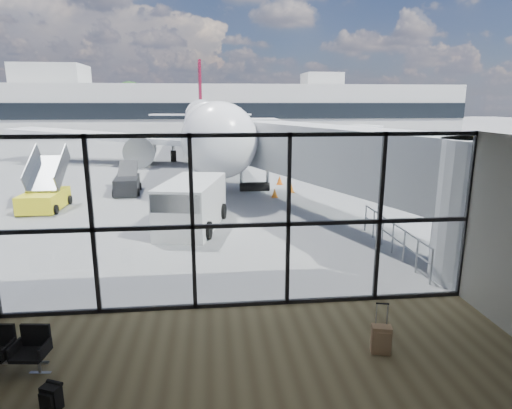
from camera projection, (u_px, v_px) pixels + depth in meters
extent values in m
plane|color=slate|center=(216.00, 149.00, 49.91)|extent=(220.00, 220.00, 0.00)
cube|color=silver|center=(259.00, 151.00, 6.30)|extent=(12.00, 8.00, 0.02)
cube|color=white|center=(241.00, 223.00, 10.69)|extent=(12.00, 0.04, 4.50)
cube|color=black|center=(242.00, 304.00, 11.20)|extent=(12.00, 0.12, 0.10)
cube|color=black|center=(241.00, 225.00, 10.70)|extent=(12.00, 0.12, 0.10)
cube|color=black|center=(240.00, 135.00, 10.19)|extent=(12.00, 0.12, 0.10)
cube|color=black|center=(92.00, 228.00, 10.32)|extent=(0.10, 0.12, 4.50)
cube|color=black|center=(193.00, 225.00, 10.57)|extent=(0.10, 0.12, 4.50)
cube|color=black|center=(288.00, 222.00, 10.82)|extent=(0.10, 0.12, 4.50)
cube|color=black|center=(379.00, 219.00, 11.07)|extent=(0.10, 0.12, 4.50)
cube|color=black|center=(467.00, 217.00, 11.31)|extent=(0.10, 0.12, 4.50)
cylinder|color=#A0A4A5|center=(485.00, 212.00, 12.44)|extent=(2.80, 2.80, 4.20)
cube|color=#A0A4A5|center=(331.00, 154.00, 18.73)|extent=(7.45, 14.81, 2.40)
cube|color=#A0A4A5|center=(255.00, 141.00, 25.22)|extent=(2.60, 2.20, 2.60)
cylinder|color=gray|center=(241.00, 176.00, 25.63)|extent=(0.20, 0.20, 1.80)
cylinder|color=gray|center=(268.00, 176.00, 25.79)|extent=(0.20, 0.20, 1.80)
cylinder|color=black|center=(255.00, 187.00, 25.86)|extent=(1.80, 0.56, 0.56)
cylinder|color=gray|center=(431.00, 266.00, 12.44)|extent=(0.06, 0.06, 1.10)
cylinder|color=gray|center=(417.00, 256.00, 13.31)|extent=(0.06, 0.06, 1.10)
cylinder|color=gray|center=(404.00, 246.00, 14.18)|extent=(0.06, 0.06, 1.10)
cylinder|color=gray|center=(393.00, 238.00, 15.05)|extent=(0.06, 0.06, 1.10)
cylinder|color=gray|center=(383.00, 231.00, 15.92)|extent=(0.06, 0.06, 1.10)
cylinder|color=gray|center=(374.00, 224.00, 16.79)|extent=(0.06, 0.06, 1.10)
cylinder|color=gray|center=(365.00, 218.00, 17.66)|extent=(0.06, 0.06, 1.10)
cylinder|color=gray|center=(394.00, 224.00, 14.93)|extent=(0.06, 5.40, 0.06)
cylinder|color=gray|center=(393.00, 237.00, 15.04)|extent=(0.06, 5.40, 0.06)
cube|color=#B1B1AC|center=(214.00, 110.00, 70.26)|extent=(80.00, 12.00, 8.00)
cube|color=black|center=(214.00, 111.00, 64.36)|extent=(80.00, 0.20, 2.40)
cube|color=#B1B1AC|center=(51.00, 74.00, 66.40)|extent=(10.00, 8.00, 3.00)
cube|color=#B1B1AC|center=(322.00, 79.00, 70.97)|extent=(6.00, 6.00, 2.00)
cylinder|color=#382619|center=(30.00, 123.00, 77.05)|extent=(0.50, 0.50, 3.42)
sphere|color=black|center=(27.00, 99.00, 76.08)|extent=(6.27, 6.27, 6.27)
cylinder|color=#382619|center=(65.00, 125.00, 77.75)|extent=(0.50, 0.50, 2.70)
sphere|color=black|center=(63.00, 106.00, 76.99)|extent=(4.95, 4.95, 4.95)
cylinder|color=#382619|center=(98.00, 123.00, 78.33)|extent=(0.50, 0.50, 3.06)
sphere|color=black|center=(97.00, 102.00, 77.46)|extent=(5.61, 5.61, 5.61)
cylinder|color=#382619|center=(132.00, 122.00, 78.91)|extent=(0.50, 0.50, 3.42)
sphere|color=black|center=(130.00, 99.00, 77.94)|extent=(6.27, 6.27, 6.27)
cube|color=black|center=(1.00, 336.00, 8.53)|extent=(0.59, 0.13, 0.52)
cube|color=black|center=(31.00, 354.00, 8.33)|extent=(0.64, 0.61, 0.08)
cube|color=black|center=(36.00, 336.00, 8.53)|extent=(0.59, 0.13, 0.52)
cylinder|color=gray|center=(40.00, 368.00, 8.39)|extent=(0.06, 0.06, 0.23)
cube|color=black|center=(52.00, 398.00, 7.38)|extent=(0.38, 0.32, 0.45)
cube|color=black|center=(46.00, 402.00, 7.27)|extent=(0.27, 0.16, 0.31)
cylinder|color=black|center=(55.00, 383.00, 7.43)|extent=(0.31, 0.19, 0.08)
cube|color=#8F6F4F|center=(381.00, 339.00, 9.02)|extent=(0.45, 0.33, 0.61)
cube|color=#8F6F4F|center=(382.00, 343.00, 8.89)|extent=(0.34, 0.12, 0.45)
cylinder|color=gray|center=(376.00, 314.00, 9.02)|extent=(0.03, 0.03, 0.51)
cylinder|color=gray|center=(387.00, 315.00, 8.99)|extent=(0.03, 0.03, 0.51)
cube|color=black|center=(383.00, 304.00, 8.95)|extent=(0.27, 0.09, 0.02)
cylinder|color=black|center=(374.00, 348.00, 9.21)|extent=(0.05, 0.07, 0.07)
cylinder|color=black|center=(385.00, 349.00, 9.18)|extent=(0.05, 0.07, 0.07)
cylinder|color=white|center=(207.00, 125.00, 38.05)|extent=(5.53, 32.84, 4.03)
sphere|color=white|center=(220.00, 141.00, 22.34)|extent=(4.03, 4.03, 4.03)
cone|color=white|center=(201.00, 115.00, 56.31)|extent=(4.33, 6.72, 4.03)
cube|color=black|center=(218.00, 129.00, 22.84)|extent=(2.45, 1.42, 0.54)
cube|color=white|center=(102.00, 136.00, 37.95)|extent=(16.74, 7.90, 1.29)
cylinder|color=black|center=(142.00, 150.00, 36.63)|extent=(2.46, 3.81, 2.29)
cube|color=white|center=(174.00, 115.00, 55.25)|extent=(6.23, 2.91, 0.20)
cube|color=white|center=(304.00, 134.00, 40.68)|extent=(16.60, 9.23, 1.29)
cylinder|color=black|center=(271.00, 148.00, 38.31)|extent=(2.46, 3.81, 2.29)
cube|color=white|center=(227.00, 114.00, 56.28)|extent=(6.29, 3.41, 0.20)
cube|color=maroon|center=(200.00, 87.00, 55.48)|extent=(0.52, 4.15, 6.54)
cylinder|color=gray|center=(218.00, 181.00, 25.01)|extent=(0.22, 0.22, 1.53)
cylinder|color=black|center=(218.00, 187.00, 25.10)|extent=(0.31, 0.77, 0.76)
cylinder|color=black|center=(174.00, 156.00, 38.77)|extent=(0.54, 1.07, 1.05)
cylinder|color=black|center=(240.00, 155.00, 39.67)|extent=(0.54, 1.07, 1.05)
cube|color=silver|center=(192.00, 204.00, 18.07)|extent=(3.00, 4.98, 2.02)
cube|color=black|center=(180.00, 200.00, 16.28)|extent=(2.14, 1.61, 0.71)
cylinder|color=black|center=(158.00, 229.00, 16.87)|extent=(0.40, 0.75, 0.71)
cylinder|color=black|center=(208.00, 230.00, 16.64)|extent=(0.40, 0.75, 0.71)
cylinder|color=black|center=(180.00, 210.00, 19.80)|extent=(0.40, 0.75, 0.71)
cylinder|color=black|center=(223.00, 211.00, 19.58)|extent=(0.40, 0.75, 0.71)
cube|color=black|center=(127.00, 185.00, 25.04)|extent=(1.56, 2.90, 0.93)
cube|color=black|center=(128.00, 170.00, 25.94)|extent=(1.33, 2.41, 0.96)
cylinder|color=black|center=(114.00, 193.00, 24.09)|extent=(0.23, 0.48, 0.46)
cylinder|color=black|center=(138.00, 192.00, 24.34)|extent=(0.23, 0.48, 0.46)
cylinder|color=black|center=(118.00, 187.00, 25.86)|extent=(0.23, 0.48, 0.46)
cylinder|color=black|center=(140.00, 186.00, 26.11)|extent=(0.23, 0.48, 0.46)
cube|color=yellow|center=(44.00, 200.00, 21.28)|extent=(1.70, 2.97, 0.85)
cube|color=gray|center=(48.00, 173.00, 21.81)|extent=(1.49, 2.40, 1.56)
cylinder|color=black|center=(18.00, 210.00, 20.22)|extent=(0.21, 0.47, 0.47)
cylinder|color=black|center=(55.00, 209.00, 20.40)|extent=(0.21, 0.47, 0.47)
cylinder|color=black|center=(35.00, 201.00, 22.27)|extent=(0.21, 0.47, 0.47)
cylinder|color=black|center=(69.00, 200.00, 22.45)|extent=(0.21, 0.47, 0.47)
cube|color=orange|center=(275.00, 197.00, 24.13)|extent=(0.37, 0.37, 0.03)
cone|color=orange|center=(275.00, 193.00, 24.07)|extent=(0.35, 0.35, 0.53)
cube|color=#D2670B|center=(291.00, 192.00, 25.47)|extent=(0.41, 0.41, 0.03)
cone|color=#D2670B|center=(291.00, 187.00, 25.40)|extent=(0.39, 0.39, 0.59)
cube|color=#E65D0C|center=(280.00, 184.00, 27.91)|extent=(0.41, 0.41, 0.03)
cone|color=#E65D0C|center=(280.00, 180.00, 27.84)|extent=(0.39, 0.39, 0.59)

